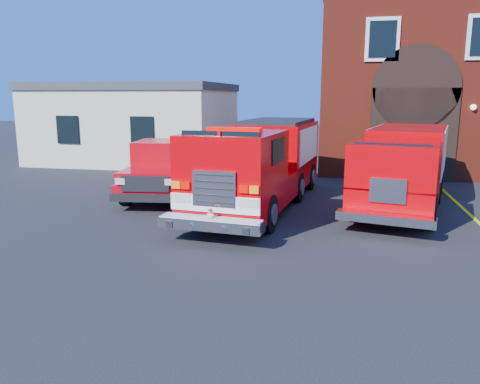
% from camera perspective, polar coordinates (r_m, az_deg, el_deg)
% --- Properties ---
extents(ground, '(100.00, 100.00, 0.00)m').
position_cam_1_polar(ground, '(13.14, 1.08, -4.53)').
color(ground, black).
rests_on(ground, ground).
extents(parking_stripe_mid, '(0.12, 3.00, 0.01)m').
position_cam_1_polar(parking_stripe_mid, '(17.31, 25.44, -1.71)').
color(parking_stripe_mid, '#DEC10B').
rests_on(parking_stripe_mid, ground).
extents(parking_stripe_far, '(0.12, 3.00, 0.01)m').
position_cam_1_polar(parking_stripe_far, '(20.17, 23.51, 0.21)').
color(parking_stripe_far, '#DEC10B').
rests_on(parking_stripe_far, ground).
extents(fire_station, '(15.20, 10.20, 8.45)m').
position_cam_1_polar(fire_station, '(27.22, 26.57, 11.68)').
color(fire_station, maroon).
rests_on(fire_station, ground).
extents(side_building, '(10.20, 8.20, 4.35)m').
position_cam_1_polar(side_building, '(27.86, -12.33, 8.36)').
color(side_building, beige).
rests_on(side_building, ground).
extents(fire_engine, '(3.53, 9.37, 2.82)m').
position_cam_1_polar(fire_engine, '(15.69, 2.60, 3.56)').
color(fire_engine, black).
rests_on(fire_engine, ground).
extents(pickup_truck, '(2.98, 6.48, 2.05)m').
position_cam_1_polar(pickup_truck, '(17.89, -8.81, 2.84)').
color(pickup_truck, black).
rests_on(pickup_truck, ground).
extents(secondary_truck, '(4.14, 8.26, 2.57)m').
position_cam_1_polar(secondary_truck, '(16.58, 19.37, 3.14)').
color(secondary_truck, black).
rests_on(secondary_truck, ground).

